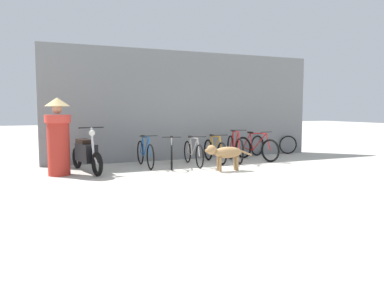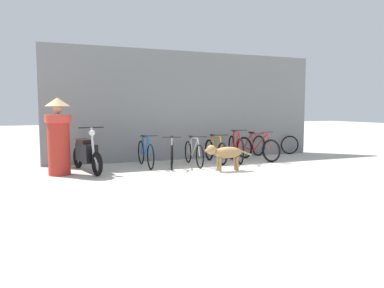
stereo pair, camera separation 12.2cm
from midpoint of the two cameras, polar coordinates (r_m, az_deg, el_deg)
name	(u,v)px [view 2 (the right image)]	position (r m, az deg, el deg)	size (l,w,h in m)	color
ground_plane	(243,176)	(8.43, 8.23, -4.88)	(60.00, 60.00, 0.00)	#B7B2A5
shop_wall_back	(189,106)	(11.21, -0.13, 5.85)	(8.34, 0.20, 3.17)	slate
bicycle_0	(146,153)	(9.73, -6.74, -1.41)	(0.46, 1.65, 0.84)	black
bicycle_1	(172,154)	(9.68, -2.72, -1.50)	(0.66, 1.62, 0.81)	black
bicycle_2	(194,153)	(9.89, 0.60, -1.35)	(0.46, 1.67, 0.80)	black
bicycle_3	(215,151)	(10.44, 3.93, -1.04)	(0.46, 1.58, 0.80)	black
bicycle_4	(236,148)	(10.65, 6.99, -0.67)	(0.56, 1.67, 0.93)	black
bicycle_5	(257,148)	(11.07, 10.21, -0.66)	(0.57, 1.66, 0.85)	black
motorcycle	(87,154)	(9.18, -15.40, -1.45)	(0.61, 1.90, 1.08)	black
stray_dog	(225,153)	(9.01, 5.40, -1.34)	(1.22, 0.35, 0.64)	#997247
person_in_robes	(58,135)	(8.90, -19.31, 1.29)	(0.72, 0.72, 1.74)	#B72D23
spare_tire_left	(259,146)	(12.11, 10.41, -0.25)	(0.63, 0.27, 0.65)	black
spare_tire_right	(290,145)	(12.80, 14.94, -0.14)	(0.60, 0.20, 0.61)	black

